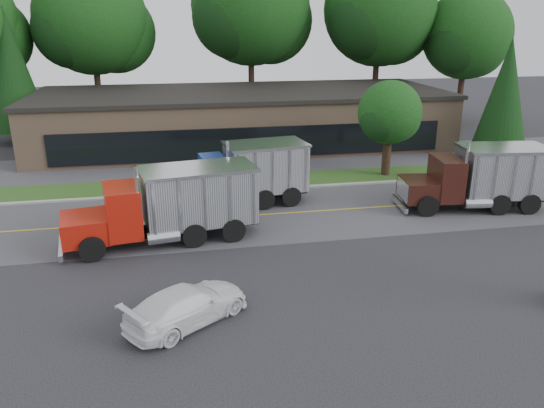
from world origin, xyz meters
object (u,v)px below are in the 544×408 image
Objects in this scene: dump_truck_blue at (248,173)px; rally_car at (187,305)px; dump_truck_maroon at (482,176)px; dump_truck_red at (173,203)px.

rally_car is (-3.76, -11.64, -1.15)m from dump_truck_blue.
dump_truck_maroon is (12.22, -2.95, 0.00)m from dump_truck_blue.
dump_truck_maroon is (16.28, 1.40, -0.01)m from dump_truck_red.
dump_truck_red is 1.13× the size of dump_truck_maroon.
rally_car is at bearing 64.09° from dump_truck_blue.
dump_truck_maroon is at bearing 175.80° from dump_truck_red.
dump_truck_blue is (4.06, 4.35, -0.01)m from dump_truck_red.
dump_truck_maroon reaches higher than rally_car.
dump_truck_blue is 0.96× the size of dump_truck_maroon.
dump_truck_maroon is 18.23m from rally_car.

